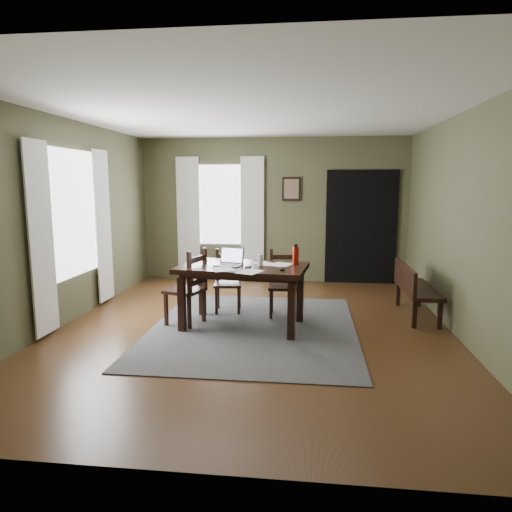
# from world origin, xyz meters

# --- Properties ---
(ground) EXTENTS (5.00, 6.00, 0.01)m
(ground) POSITION_xyz_m (0.00, 0.00, -0.01)
(ground) COLOR #492C16
(room_shell) EXTENTS (5.02, 6.02, 2.71)m
(room_shell) POSITION_xyz_m (0.00, 0.00, 1.80)
(room_shell) COLOR #4B4B31
(room_shell) RESTS_ON ground
(rug) EXTENTS (2.60, 3.20, 0.01)m
(rug) POSITION_xyz_m (0.00, 0.00, 0.01)
(rug) COLOR #3E3E3E
(rug) RESTS_ON ground
(dining_table) EXTENTS (1.70, 1.14, 0.80)m
(dining_table) POSITION_xyz_m (-0.14, 0.07, 0.71)
(dining_table) COLOR black
(dining_table) RESTS_ON rug
(chair_end) EXTENTS (0.55, 0.55, 1.00)m
(chair_end) POSITION_xyz_m (-0.86, 0.06, 0.49)
(chair_end) COLOR black
(chair_end) RESTS_ON rug
(chair_back_left) EXTENTS (0.43, 0.43, 0.89)m
(chair_back_left) POSITION_xyz_m (-0.46, 0.78, 0.44)
(chair_back_left) COLOR black
(chair_back_left) RESTS_ON rug
(chair_back_right) EXTENTS (0.42, 0.42, 0.92)m
(chair_back_right) POSITION_xyz_m (0.34, 0.65, 0.45)
(chair_back_right) COLOR black
(chair_back_right) RESTS_ON rug
(bench) EXTENTS (0.42, 1.30, 0.73)m
(bench) POSITION_xyz_m (2.15, 0.82, 0.44)
(bench) COLOR black
(bench) RESTS_ON ground
(laptop) EXTENTS (0.38, 0.33, 0.22)m
(laptop) POSITION_xyz_m (-0.31, 0.09, 0.87)
(laptop) COLOR #B7B7BC
(laptop) RESTS_ON dining_table
(computer_mouse) EXTENTS (0.07, 0.10, 0.03)m
(computer_mouse) POSITION_xyz_m (-0.05, -0.12, 0.83)
(computer_mouse) COLOR #3F3F42
(computer_mouse) RESTS_ON dining_table
(tv_remote) EXTENTS (0.05, 0.18, 0.02)m
(tv_remote) POSITION_xyz_m (0.38, -0.17, 0.82)
(tv_remote) COLOR black
(tv_remote) RESTS_ON dining_table
(drinking_glass) EXTENTS (0.09, 0.09, 0.15)m
(drinking_glass) POSITION_xyz_m (0.09, 0.05, 0.89)
(drinking_glass) COLOR silver
(drinking_glass) RESTS_ON dining_table
(water_bottle) EXTENTS (0.09, 0.09, 0.27)m
(water_bottle) POSITION_xyz_m (0.53, 0.17, 0.94)
(water_bottle) COLOR #AB1C0D
(water_bottle) RESTS_ON dining_table
(paper_a) EXTENTS (0.36, 0.40, 0.00)m
(paper_a) POSITION_xyz_m (-0.35, -0.23, 0.81)
(paper_a) COLOR white
(paper_a) RESTS_ON dining_table
(paper_c) EXTENTS (0.35, 0.35, 0.00)m
(paper_c) POSITION_xyz_m (0.12, 0.23, 0.81)
(paper_c) COLOR white
(paper_c) RESTS_ON dining_table
(paper_d) EXTENTS (0.35, 0.39, 0.00)m
(paper_d) POSITION_xyz_m (0.34, 0.17, 0.81)
(paper_d) COLOR white
(paper_d) RESTS_ON dining_table
(paper_e) EXTENTS (0.34, 0.39, 0.00)m
(paper_e) POSITION_xyz_m (-0.00, -0.36, 0.81)
(paper_e) COLOR white
(paper_e) RESTS_ON dining_table
(window_left) EXTENTS (0.01, 1.30, 1.70)m
(window_left) POSITION_xyz_m (-2.47, 0.20, 1.45)
(window_left) COLOR white
(window_left) RESTS_ON ground
(window_back) EXTENTS (1.00, 0.01, 1.50)m
(window_back) POSITION_xyz_m (-1.00, 2.97, 1.45)
(window_back) COLOR white
(window_back) RESTS_ON ground
(curtain_left_near) EXTENTS (0.03, 0.48, 2.30)m
(curtain_left_near) POSITION_xyz_m (-2.44, -0.62, 1.20)
(curtain_left_near) COLOR silver
(curtain_left_near) RESTS_ON ground
(curtain_left_far) EXTENTS (0.03, 0.48, 2.30)m
(curtain_left_far) POSITION_xyz_m (-2.44, 1.02, 1.20)
(curtain_left_far) COLOR silver
(curtain_left_far) RESTS_ON ground
(curtain_back_left) EXTENTS (0.44, 0.03, 2.30)m
(curtain_back_left) POSITION_xyz_m (-1.62, 2.94, 1.20)
(curtain_back_left) COLOR silver
(curtain_back_left) RESTS_ON ground
(curtain_back_right) EXTENTS (0.44, 0.03, 2.30)m
(curtain_back_right) POSITION_xyz_m (-0.38, 2.94, 1.20)
(curtain_back_right) COLOR silver
(curtain_back_right) RESTS_ON ground
(framed_picture) EXTENTS (0.34, 0.03, 0.44)m
(framed_picture) POSITION_xyz_m (0.35, 2.97, 1.75)
(framed_picture) COLOR black
(framed_picture) RESTS_ON ground
(doorway_back) EXTENTS (1.30, 0.03, 2.10)m
(doorway_back) POSITION_xyz_m (1.65, 2.97, 1.05)
(doorway_back) COLOR black
(doorway_back) RESTS_ON ground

